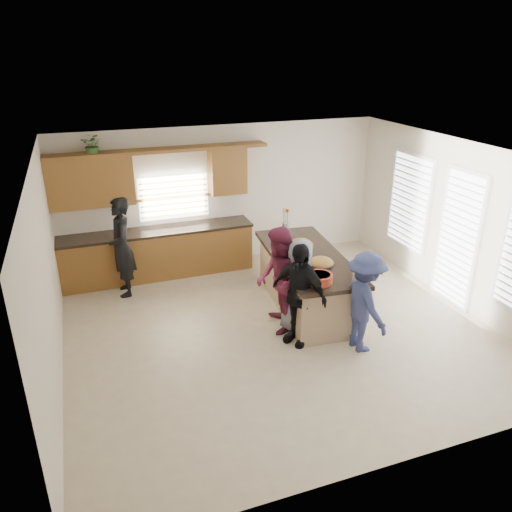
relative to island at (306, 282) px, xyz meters
name	(u,v)px	position (x,y,z in m)	size (l,w,h in m)	color
floor	(278,330)	(-0.75, -0.59, -0.45)	(6.50, 6.50, 0.00)	beige
room_shell	(280,217)	(-0.75, -0.59, 1.45)	(6.52, 6.02, 2.81)	silver
back_cabinetry	(154,231)	(-2.22, 2.14, 0.46)	(4.08, 0.66, 2.46)	#925A2A
right_wall_glazing	(461,230)	(2.47, -0.73, 0.89)	(0.06, 4.00, 2.25)	white
island	(306,282)	(0.00, 0.00, 0.00)	(1.43, 2.81, 0.95)	tan
platter_front	(321,263)	(0.04, -0.42, 0.53)	(0.44, 0.44, 0.18)	black
platter_mid	(301,244)	(0.07, 0.42, 0.53)	(0.47, 0.47, 0.19)	black
platter_back	(290,245)	(-0.11, 0.45, 0.52)	(0.35, 0.35, 0.14)	black
salad_bowl	(319,278)	(-0.28, -1.01, 0.58)	(0.39, 0.39, 0.14)	#C94124
clear_cup	(355,277)	(0.25, -1.13, 0.55)	(0.09, 0.09, 0.11)	white
plate_stack	(284,234)	(-0.01, 1.01, 0.53)	(0.22, 0.22, 0.06)	#C998DE
flower_vase	(286,220)	(0.13, 1.24, 0.71)	(0.14, 0.14, 0.43)	silver
potted_plant	(93,145)	(-3.13, 2.23, 2.15)	(0.36, 0.31, 0.40)	#376A2A
woman_left_back	(122,247)	(-2.89, 1.54, 0.45)	(0.66, 0.43, 1.81)	black
woman_left_mid	(278,281)	(-0.75, -0.55, 0.40)	(0.83, 0.64, 1.70)	maroon
woman_left_front	(299,294)	(-0.60, -0.99, 0.35)	(0.95, 0.39, 1.61)	black
woman_right_back	(364,302)	(0.22, -1.48, 0.32)	(0.99, 0.57, 1.54)	navy
woman_right_front	(299,287)	(-0.45, -0.68, 0.31)	(0.75, 0.49, 1.53)	slate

